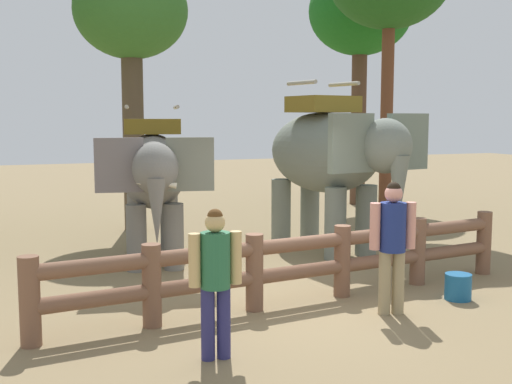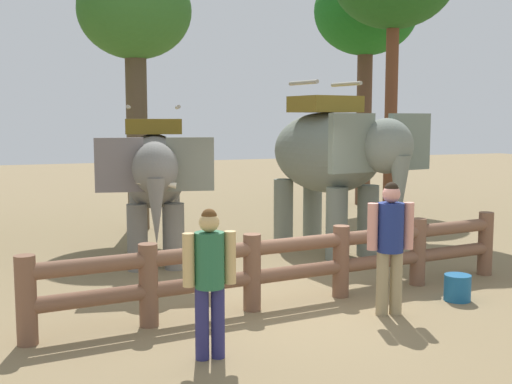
% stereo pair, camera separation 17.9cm
% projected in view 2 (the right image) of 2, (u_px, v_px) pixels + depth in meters
% --- Properties ---
extents(ground_plane, '(60.00, 60.00, 0.00)m').
position_uv_depth(ground_plane, '(299.00, 304.00, 9.02)').
color(ground_plane, olive).
extents(log_fence, '(7.47, 1.09, 1.05)m').
position_uv_depth(log_fence, '(298.00, 261.00, 9.00)').
color(log_fence, brown).
rests_on(log_fence, ground).
extents(elephant_near_left, '(2.02, 3.37, 2.83)m').
position_uv_depth(elephant_near_left, '(155.00, 175.00, 11.43)').
color(elephant_near_left, slate).
rests_on(elephant_near_left, ground).
extents(elephant_center, '(2.28, 3.93, 3.31)m').
position_uv_depth(elephant_center, '(332.00, 157.00, 12.38)').
color(elephant_center, slate).
rests_on(elephant_center, ground).
extents(tourist_woman_in_black, '(0.62, 0.41, 1.77)m').
position_uv_depth(tourist_woman_in_black, '(390.00, 239.00, 8.42)').
color(tourist_woman_in_black, '#9D8B65').
rests_on(tourist_woman_in_black, ground).
extents(tourist_man_in_blue, '(0.58, 0.34, 1.65)m').
position_uv_depth(tourist_man_in_blue, '(210.00, 273.00, 6.87)').
color(tourist_man_in_blue, navy).
rests_on(tourist_man_in_blue, ground).
extents(tree_far_left, '(3.04, 3.04, 7.02)m').
position_uv_depth(tree_far_left, '(366.00, 15.00, 18.79)').
color(tree_far_left, brown).
rests_on(tree_far_left, ground).
extents(tree_deep_back, '(2.58, 2.58, 6.13)m').
position_uv_depth(tree_deep_back, '(135.00, 19.00, 14.56)').
color(tree_deep_back, brown).
rests_on(tree_deep_back, ground).
extents(feed_bucket, '(0.38, 0.38, 0.38)m').
position_uv_depth(feed_bucket, '(457.00, 288.00, 9.17)').
color(feed_bucket, '#19598C').
rests_on(feed_bucket, ground).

